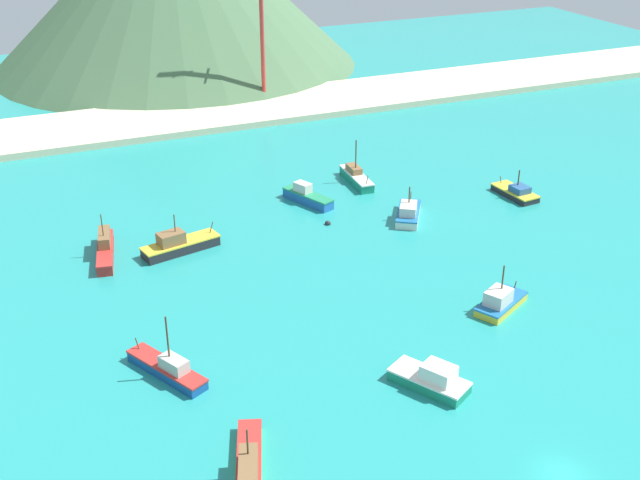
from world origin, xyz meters
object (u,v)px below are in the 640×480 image
at_px(fishing_boat_3, 516,192).
at_px(buoy_1, 328,223).
at_px(radio_tower, 262,15).
at_px(fishing_boat_5, 408,213).
at_px(fishing_boat_10, 307,196).
at_px(fishing_boat_4, 168,368).
at_px(fishing_boat_8, 179,245).
at_px(fishing_boat_1, 500,302).
at_px(fishing_boat_0, 432,379).
at_px(fishing_boat_7, 249,468).
at_px(fishing_boat_12, 105,249).
at_px(fishing_boat_6, 356,177).

relative_size(fishing_boat_3, buoy_1, 9.52).
height_order(fishing_boat_3, radio_tower, radio_tower).
bearing_deg(fishing_boat_5, radio_tower, 89.79).
xyz_separation_m(fishing_boat_5, fishing_boat_10, (-10.52, 10.51, 0.03)).
relative_size(fishing_boat_4, fishing_boat_8, 0.94).
height_order(fishing_boat_3, fishing_boat_5, fishing_boat_5).
relative_size(fishing_boat_8, radio_tower, 0.31).
bearing_deg(fishing_boat_4, radio_tower, 64.51).
distance_m(fishing_boat_1, fishing_boat_3, 32.39).
bearing_deg(buoy_1, fishing_boat_10, 88.41).
bearing_deg(fishing_boat_5, fishing_boat_8, 175.00).
bearing_deg(fishing_boat_0, fishing_boat_3, 45.31).
relative_size(fishing_boat_0, fishing_boat_10, 0.94).
bearing_deg(fishing_boat_10, fishing_boat_1, -76.64).
height_order(fishing_boat_7, fishing_boat_12, fishing_boat_12).
relative_size(fishing_boat_3, fishing_boat_7, 0.69).
bearing_deg(fishing_boat_7, fishing_boat_12, 95.17).
bearing_deg(fishing_boat_10, fishing_boat_6, 22.89).
relative_size(fishing_boat_1, buoy_1, 9.59).
height_order(fishing_boat_5, fishing_boat_12, fishing_boat_12).
bearing_deg(fishing_boat_5, fishing_boat_10, 135.04).
distance_m(fishing_boat_0, fishing_boat_6, 50.94).
bearing_deg(fishing_boat_12, buoy_1, -4.74).
xyz_separation_m(fishing_boat_0, fishing_boat_10, (5.73, 44.49, 0.00)).
bearing_deg(fishing_boat_5, fishing_boat_7, -132.94).
distance_m(fishing_boat_3, fishing_boat_6, 23.46).
xyz_separation_m(fishing_boat_0, fishing_boat_12, (-23.42, 39.11, 0.08)).
bearing_deg(buoy_1, fishing_boat_6, 50.22).
relative_size(fishing_boat_1, fishing_boat_7, 0.69).
bearing_deg(fishing_boat_10, radio_tower, 77.43).
bearing_deg(fishing_boat_1, fishing_boat_3, 51.40).
relative_size(fishing_boat_1, fishing_boat_5, 0.95).
bearing_deg(fishing_boat_0, fishing_boat_6, 72.42).
distance_m(fishing_boat_5, buoy_1, 11.11).
height_order(fishing_boat_10, fishing_boat_12, fishing_boat_12).
relative_size(fishing_boat_0, fishing_boat_12, 0.76).
height_order(fishing_boat_8, buoy_1, fishing_boat_8).
distance_m(fishing_boat_1, radio_tower, 84.90).
relative_size(fishing_boat_3, fishing_boat_5, 0.94).
height_order(fishing_boat_8, fishing_boat_10, fishing_boat_8).
relative_size(fishing_boat_1, fishing_boat_10, 0.90).
distance_m(fishing_boat_7, fishing_boat_12, 43.73).
relative_size(fishing_boat_5, fishing_boat_6, 0.88).
relative_size(fishing_boat_5, radio_tower, 0.24).
bearing_deg(fishing_boat_8, fishing_boat_12, 164.38).
bearing_deg(fishing_boat_3, fishing_boat_7, -143.98).
distance_m(fishing_boat_1, fishing_boat_6, 39.24).
distance_m(fishing_boat_0, buoy_1, 37.13).
xyz_separation_m(fishing_boat_12, buoy_1, (28.94, -2.40, -0.92)).
relative_size(fishing_boat_5, fishing_boat_12, 0.77).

